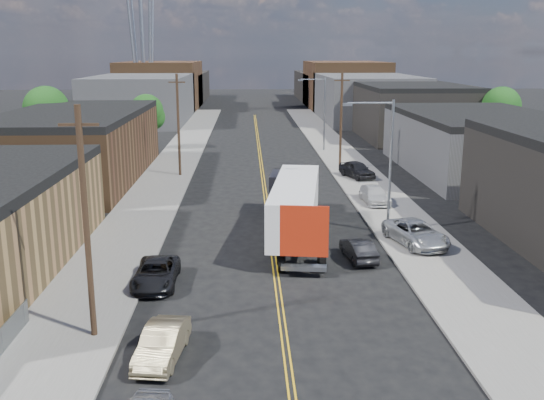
{
  "coord_description": "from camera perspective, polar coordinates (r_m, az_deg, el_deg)",
  "views": [
    {
      "loc": [
        -1.53,
        -14.3,
        12.0
      ],
      "look_at": [
        0.08,
        24.49,
        2.5
      ],
      "focal_mm": 40.0,
      "sensor_mm": 36.0,
      "label": 1
    }
  ],
  "objects": [
    {
      "name": "warehouse_brown",
      "position": [
        61.2,
        -18.03,
        4.9
      ],
      "size": [
        12.0,
        26.0,
        6.6
      ],
      "color": "#4F351F",
      "rests_on": "ground"
    },
    {
      "name": "car_right_oncoming",
      "position": [
        36.31,
        8.13,
        -4.63
      ],
      "size": [
        1.8,
        3.99,
        1.27
      ],
      "primitive_type": "imported",
      "rotation": [
        0.0,
        0.0,
        3.26
      ],
      "color": "black",
      "rests_on": "ground"
    },
    {
      "name": "utility_pole_right",
      "position": [
        63.42,
        6.52,
        7.45
      ],
      "size": [
        1.6,
        0.26,
        10.0
      ],
      "color": "black",
      "rests_on": "ground"
    },
    {
      "name": "tree_right_far",
      "position": [
        81.02,
        20.79,
        8.04
      ],
      "size": [
        4.85,
        4.76,
        7.91
      ],
      "color": "black",
      "rests_on": "ground"
    },
    {
      "name": "skyline_right_a",
      "position": [
        111.68,
        8.87,
        9.48
      ],
      "size": [
        16.0,
        30.0,
        8.0
      ],
      "primitive_type": "cube",
      "color": "#323235",
      "rests_on": "ground"
    },
    {
      "name": "tree_left_far",
      "position": [
        77.66,
        -11.68,
        7.97
      ],
      "size": [
        4.35,
        4.2,
        6.97
      ],
      "color": "black",
      "rests_on": "ground"
    },
    {
      "name": "streetlight_near",
      "position": [
        40.89,
        10.58,
        4.12
      ],
      "size": [
        3.39,
        0.25,
        9.0
      ],
      "color": "gray",
      "rests_on": "ground"
    },
    {
      "name": "tree_left_mid",
      "position": [
        73.12,
        -20.41,
        7.78
      ],
      "size": [
        5.1,
        5.04,
        8.37
      ],
      "color": "black",
      "rests_on": "ground"
    },
    {
      "name": "sidewalk_left",
      "position": [
        61.01,
        -9.84,
        2.27
      ],
      "size": [
        5.0,
        140.0,
        0.15
      ],
      "primitive_type": "cube",
      "color": "slate",
      "rests_on": "ground"
    },
    {
      "name": "skyline_left_a",
      "position": [
        111.13,
        -12.1,
        9.32
      ],
      "size": [
        16.0,
        30.0,
        8.0
      ],
      "primitive_type": "cube",
      "color": "#323235",
      "rests_on": "ground"
    },
    {
      "name": "utility_pole_left_far",
      "position": [
        60.06,
        -8.8,
        7.03
      ],
      "size": [
        1.6,
        0.26,
        10.0
      ],
      "color": "black",
      "rests_on": "ground"
    },
    {
      "name": "car_right_lot_b",
      "position": [
        49.6,
        9.63,
        0.51
      ],
      "size": [
        2.08,
        4.61,
        1.31
      ],
      "primitive_type": "imported",
      "rotation": [
        0.0,
        0.0,
        0.05
      ],
      "color": "silver",
      "rests_on": "sidewalk_right"
    },
    {
      "name": "car_right_lot_c",
      "position": [
        59.23,
        8.0,
        2.86
      ],
      "size": [
        3.37,
        5.05,
        1.6
      ],
      "primitive_type": "imported",
      "rotation": [
        0.0,
        0.0,
        0.35
      ],
      "color": "black",
      "rests_on": "sidewalk_right"
    },
    {
      "name": "car_right_lot_a",
      "position": [
        39.33,
        13.4,
        -3.03
      ],
      "size": [
        3.73,
        5.83,
        1.5
      ],
      "primitive_type": "imported",
      "rotation": [
        0.0,
        0.0,
        0.25
      ],
      "color": "#B3B5B8",
      "rests_on": "sidewalk_right"
    },
    {
      "name": "skyline_left_c",
      "position": [
        155.63,
        -9.34,
        10.44
      ],
      "size": [
        16.0,
        40.0,
        7.0
      ],
      "primitive_type": "cube",
      "color": "black",
      "rests_on": "ground"
    },
    {
      "name": "skyline_left_b",
      "position": [
        135.74,
        -10.37,
        10.57
      ],
      "size": [
        16.0,
        26.0,
        10.0
      ],
      "primitive_type": "cube",
      "color": "#4F351F",
      "rests_on": "ground"
    },
    {
      "name": "sidewalk_right",
      "position": [
        61.48,
        8.01,
        2.43
      ],
      "size": [
        5.0,
        140.0,
        0.15
      ],
      "primitive_type": "cube",
      "color": "slate",
      "rests_on": "ground"
    },
    {
      "name": "ground",
      "position": [
        75.27,
        -1.19,
        4.57
      ],
      "size": [
        260.0,
        260.0,
        0.0
      ],
      "primitive_type": "plane",
      "color": "black",
      "rests_on": "ground"
    },
    {
      "name": "car_left_b",
      "position": [
        25.24,
        -10.29,
        -13.12
      ],
      "size": [
        1.98,
        4.3,
        1.37
      ],
      "primitive_type": "imported",
      "rotation": [
        0.0,
        0.0,
        -0.13
      ],
      "color": "#7B6E50",
      "rests_on": "ground"
    },
    {
      "name": "streetlight_far",
      "position": [
        75.15,
        4.66,
        8.61
      ],
      "size": [
        3.39,
        0.25,
        9.0
      ],
      "color": "gray",
      "rests_on": "ground"
    },
    {
      "name": "skyline_right_c",
      "position": [
        156.02,
        5.66,
        10.56
      ],
      "size": [
        16.0,
        40.0,
        7.0
      ],
      "primitive_type": "cube",
      "color": "black",
      "rests_on": "ground"
    },
    {
      "name": "centerline",
      "position": [
        60.52,
        -0.88,
        2.32
      ],
      "size": [
        0.32,
        120.0,
        0.01
      ],
      "primitive_type": "cube",
      "color": "gold",
      "rests_on": "ground"
    },
    {
      "name": "semi_truck",
      "position": [
        40.04,
        2.03,
        -0.28
      ],
      "size": [
        4.27,
        15.72,
        4.04
      ],
      "rotation": [
        0.0,
        0.0,
        -0.14
      ],
      "color": "silver",
      "rests_on": "ground"
    },
    {
      "name": "industrial_right_b",
      "position": [
        65.34,
        18.83,
        5.14
      ],
      "size": [
        14.0,
        24.0,
        6.1
      ],
      "color": "#323235",
      "rests_on": "ground"
    },
    {
      "name": "skyline_right_b",
      "position": [
        136.19,
        6.84,
        10.71
      ],
      "size": [
        16.0,
        26.0,
        10.0
      ],
      "primitive_type": "cube",
      "color": "#4F351F",
      "rests_on": "ground"
    },
    {
      "name": "industrial_right_c",
      "position": [
        89.82,
        12.95,
        8.17
      ],
      "size": [
        14.0,
        22.0,
        7.6
      ],
      "color": "black",
      "rests_on": "ground"
    },
    {
      "name": "car_left_c",
      "position": [
        32.71,
        -10.86,
        -6.79
      ],
      "size": [
        2.19,
        4.74,
        1.32
      ],
      "primitive_type": "imported",
      "rotation": [
        0.0,
        0.0,
        0.0
      ],
      "color": "black",
      "rests_on": "ground"
    },
    {
      "name": "utility_pole_left_near",
      "position": [
        26.11,
        -17.1,
        -2.1
      ],
      "size": [
        1.6,
        0.26,
        10.0
      ],
      "color": "black",
      "rests_on": "ground"
    }
  ]
}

